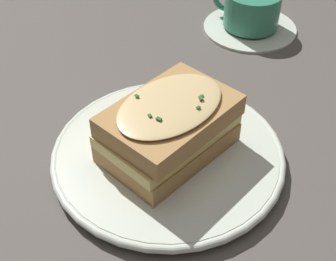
% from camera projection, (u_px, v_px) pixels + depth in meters
% --- Properties ---
extents(ground_plane, '(2.40, 2.40, 0.00)m').
position_uv_depth(ground_plane, '(155.00, 180.00, 0.51)').
color(ground_plane, '#514C47').
extents(dinner_plate, '(0.26, 0.26, 0.02)m').
position_uv_depth(dinner_plate, '(168.00, 154.00, 0.53)').
color(dinner_plate, silver).
rests_on(dinner_plate, ground_plane).
extents(sandwich, '(0.17, 0.14, 0.07)m').
position_uv_depth(sandwich, '(169.00, 128.00, 0.50)').
color(sandwich, '#B2844C').
rests_on(sandwich, dinner_plate).
extents(teacup_with_saucer, '(0.15, 0.15, 0.06)m').
position_uv_depth(teacup_with_saucer, '(251.00, 14.00, 0.73)').
color(teacup_with_saucer, silver).
rests_on(teacup_with_saucer, ground_plane).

